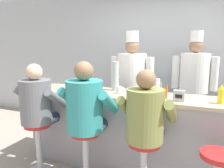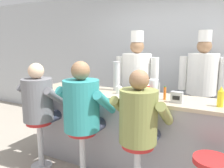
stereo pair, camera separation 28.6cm
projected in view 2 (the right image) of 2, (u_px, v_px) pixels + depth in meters
wall_back at (164, 61)px, 4.09m from camera, size 10.00×0.06×2.70m
diner_counter at (129, 132)px, 2.88m from camera, size 2.84×0.59×1.02m
ketchup_bottle_red at (147, 92)px, 2.45m from camera, size 0.07×0.07×0.23m
mustard_bottle_yellow at (221, 97)px, 2.22m from camera, size 0.06×0.06×0.21m
hot_sauce_bottle_orange at (165, 93)px, 2.51m from camera, size 0.03×0.03×0.16m
water_pitcher_clear at (153, 89)px, 2.55m from camera, size 0.14×0.13×0.23m
breakfast_plate at (73, 90)px, 3.02m from camera, size 0.25×0.25×0.05m
cereal_bowl at (139, 96)px, 2.61m from camera, size 0.14×0.14×0.05m
coffee_mug_white at (119, 90)px, 2.83m from camera, size 0.12×0.08×0.09m
cup_stack_steel at (117, 76)px, 3.01m from camera, size 0.10×0.10×0.40m
napkin_dispenser_chrome at (177, 97)px, 2.38m from camera, size 0.13×0.07×0.12m
diner_seated_grey at (40, 103)px, 2.88m from camera, size 0.59×0.59×1.42m
diner_seated_teal at (83, 108)px, 2.55m from camera, size 0.63×0.62×1.47m
diner_seated_olive at (139, 120)px, 2.22m from camera, size 0.59×0.58×1.41m
cook_in_whites_near at (136, 83)px, 3.59m from camera, size 0.73×0.47×1.87m
cook_in_whites_far at (202, 84)px, 3.52m from camera, size 0.73×0.47×1.88m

